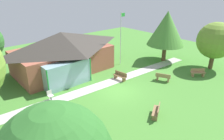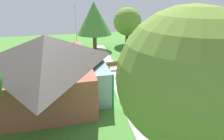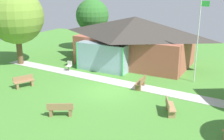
% 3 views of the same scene
% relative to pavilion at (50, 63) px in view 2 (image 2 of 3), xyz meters
% --- Properties ---
extents(ground_plane, '(44.00, 44.00, 0.00)m').
position_rel_pavilion_xyz_m(ground_plane, '(1.37, -7.38, -2.31)').
color(ground_plane, '#478433').
extents(pavilion, '(11.04, 7.70, 4.44)m').
position_rel_pavilion_xyz_m(pavilion, '(0.00, 0.00, 0.00)').
color(pavilion, '#A35642').
rests_on(pavilion, ground_plane).
extents(footpath, '(24.04, 2.71, 0.03)m').
position_rel_pavilion_xyz_m(footpath, '(1.37, -5.57, -2.29)').
color(footpath, '#BCB7B2').
rests_on(footpath, ground_plane).
extents(flagpole, '(0.64, 0.08, 6.28)m').
position_rel_pavilion_xyz_m(flagpole, '(6.35, -2.57, 1.13)').
color(flagpole, silver).
rests_on(flagpole, ground_plane).
extents(bench_front_center, '(1.52, 1.13, 0.84)m').
position_rel_pavilion_xyz_m(bench_front_center, '(0.90, -12.17, -1.91)').
color(bench_front_center, olive).
rests_on(bench_front_center, ground_plane).
extents(bench_mid_right, '(1.02, 1.55, 0.84)m').
position_rel_pavilion_xyz_m(bench_mid_right, '(6.30, -8.91, -1.91)').
color(bench_mid_right, '#9E7A51').
rests_on(bench_mid_right, ground_plane).
extents(bench_rear_near_path, '(0.63, 1.54, 0.84)m').
position_rel_pavilion_xyz_m(bench_rear_near_path, '(3.20, -5.83, -1.91)').
color(bench_rear_near_path, brown).
rests_on(bench_rear_near_path, ground_plane).
extents(bench_mid_left, '(1.04, 1.54, 0.84)m').
position_rel_pavilion_xyz_m(bench_mid_left, '(-4.45, -9.68, -1.91)').
color(bench_mid_left, olive).
rests_on(bench_mid_left, ground_plane).
extents(bench_lawn_far_right, '(1.41, 1.33, 0.84)m').
position_rel_pavilion_xyz_m(bench_lawn_far_right, '(10.06, -10.69, -1.91)').
color(bench_lawn_far_right, '#9E7A51').
rests_on(bench_lawn_far_right, ground_plane).
extents(patio_chair_west, '(0.46, 0.46, 0.86)m').
position_rel_pavilion_xyz_m(patio_chair_west, '(-3.98, -4.83, -1.89)').
color(patio_chair_west, beige).
rests_on(patio_chair_west, ground_plane).
extents(tree_far_east, '(4.08, 4.08, 5.38)m').
position_rel_pavilion_xyz_m(tree_far_east, '(13.36, -10.56, 1.02)').
color(tree_far_east, brown).
rests_on(tree_far_east, ground_plane).
extents(tree_west_hedge, '(5.00, 5.00, 6.97)m').
position_rel_pavilion_xyz_m(tree_west_hedge, '(-9.42, -5.19, 2.15)').
color(tree_west_hedge, brown).
rests_on(tree_west_hedge, ground_plane).
extents(tree_east_hedge, '(4.61, 4.61, 6.26)m').
position_rel_pavilion_xyz_m(tree_east_hedge, '(11.42, -5.34, 1.85)').
color(tree_east_hedge, brown).
rests_on(tree_east_hedge, ground_plane).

